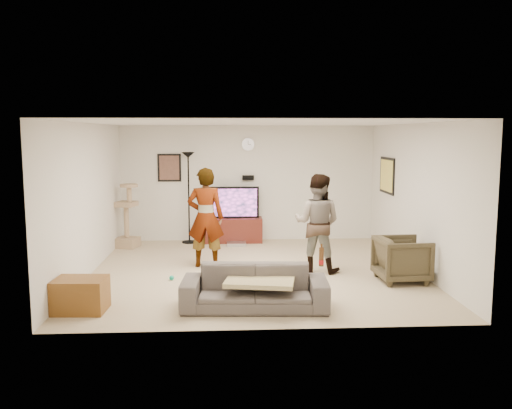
{
  "coord_description": "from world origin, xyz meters",
  "views": [
    {
      "loc": [
        -0.47,
        -8.87,
        2.32
      ],
      "look_at": [
        0.03,
        0.2,
        1.12
      ],
      "focal_mm": 37.48,
      "sensor_mm": 36.0,
      "label": 1
    }
  ],
  "objects": [
    {
      "name": "floor_lamp",
      "position": [
        -1.28,
        2.49,
        0.97
      ],
      "size": [
        0.32,
        0.32,
        1.94
      ],
      "primitive_type": "cylinder",
      "color": "black",
      "rests_on": "floor"
    },
    {
      "name": "picture_back",
      "position": [
        -1.7,
        2.73,
        1.6
      ],
      "size": [
        0.42,
        0.03,
        0.52
      ],
      "primitive_type": "cube",
      "color": "brown",
      "rests_on": "wall_back"
    },
    {
      "name": "floor",
      "position": [
        0.0,
        0.0,
        -0.01
      ],
      "size": [
        5.5,
        5.5,
        0.02
      ],
      "primitive_type": "cube",
      "color": "#CBBC8B",
      "rests_on": "ground"
    },
    {
      "name": "side_table",
      "position": [
        -2.4,
        -1.95,
        0.22
      ],
      "size": [
        0.69,
        0.53,
        0.44
      ],
      "primitive_type": "cube",
      "rotation": [
        0.0,
        0.0,
        -0.05
      ],
      "color": "brown",
      "rests_on": "floor"
    },
    {
      "name": "beer_bottle",
      "position": [
        0.79,
        -1.95,
        0.69
      ],
      "size": [
        0.06,
        0.06,
        0.25
      ],
      "primitive_type": "cylinder",
      "color": "#4E2C12",
      "rests_on": "sofa"
    },
    {
      "name": "wall_back",
      "position": [
        0.0,
        2.75,
        1.25
      ],
      "size": [
        5.5,
        0.04,
        2.5
      ],
      "primitive_type": "cube",
      "color": "white",
      "rests_on": "floor"
    },
    {
      "name": "wall_speaker",
      "position": [
        0.0,
        2.69,
        1.38
      ],
      "size": [
        0.25,
        0.1,
        0.1
      ],
      "primitive_type": "cube",
      "color": "black",
      "rests_on": "wall_back"
    },
    {
      "name": "person_left",
      "position": [
        -0.84,
        0.38,
        0.87
      ],
      "size": [
        0.66,
        0.46,
        1.75
      ],
      "primitive_type": "imported",
      "rotation": [
        0.0,
        0.0,
        3.08
      ],
      "color": "#989899",
      "rests_on": "floor"
    },
    {
      "name": "toy_ball",
      "position": [
        -1.36,
        -0.5,
        0.04
      ],
      "size": [
        0.08,
        0.08,
        0.08
      ],
      "primitive_type": "sphere",
      "color": "#11A080",
      "rests_on": "floor"
    },
    {
      "name": "ceiling",
      "position": [
        0.0,
        0.0,
        2.51
      ],
      "size": [
        5.5,
        5.5,
        0.02
      ],
      "primitive_type": "cube",
      "color": "silver",
      "rests_on": "wall_back"
    },
    {
      "name": "console_box",
      "position": [
        -0.27,
        2.11,
        0.04
      ],
      "size": [
        0.4,
        0.3,
        0.07
      ],
      "primitive_type": "cube",
      "color": "silver",
      "rests_on": "floor"
    },
    {
      "name": "person_right",
      "position": [
        1.06,
        -0.04,
        0.83
      ],
      "size": [
        0.99,
        0.9,
        1.66
      ],
      "primitive_type": "imported",
      "rotation": [
        0.0,
        0.0,
        2.74
      ],
      "color": "#2E5593",
      "rests_on": "floor"
    },
    {
      "name": "wall_right",
      "position": [
        2.75,
        0.0,
        1.25
      ],
      "size": [
        0.04,
        5.5,
        2.5
      ],
      "primitive_type": "cube",
      "color": "white",
      "rests_on": "floor"
    },
    {
      "name": "cat_tree",
      "position": [
        -2.53,
        2.09,
        0.66
      ],
      "size": [
        0.53,
        0.53,
        1.32
      ],
      "primitive_type": "cube",
      "rotation": [
        0.0,
        0.0,
        -0.3
      ],
      "color": "tan",
      "rests_on": "floor"
    },
    {
      "name": "tv_stand",
      "position": [
        -0.35,
        2.5,
        0.26
      ],
      "size": [
        1.27,
        0.45,
        0.53
      ],
      "primitive_type": "cube",
      "color": "#481913",
      "rests_on": "floor"
    },
    {
      "name": "wall_left",
      "position": [
        -2.75,
        0.0,
        1.25
      ],
      "size": [
        0.04,
        5.5,
        2.5
      ],
      "primitive_type": "cube",
      "color": "white",
      "rests_on": "floor"
    },
    {
      "name": "picture_right",
      "position": [
        2.73,
        1.6,
        1.5
      ],
      "size": [
        0.03,
        0.78,
        0.62
      ],
      "primitive_type": "cube",
      "color": "#FFE15D",
      "rests_on": "wall_right"
    },
    {
      "name": "armchair",
      "position": [
        2.3,
        -0.75,
        0.35
      ],
      "size": [
        0.82,
        0.8,
        0.71
      ],
      "primitive_type": "imported",
      "rotation": [
        0.0,
        0.0,
        1.63
      ],
      "color": "#3D3624",
      "rests_on": "floor"
    },
    {
      "name": "wall_clock",
      "position": [
        0.0,
        2.72,
        2.1
      ],
      "size": [
        0.26,
        0.04,
        0.26
      ],
      "primitive_type": "cylinder",
      "rotation": [
        1.57,
        0.0,
        0.0
      ],
      "color": "white",
      "rests_on": "wall_back"
    },
    {
      "name": "wall_front",
      "position": [
        0.0,
        -2.75,
        1.25
      ],
      "size": [
        5.5,
        0.04,
        2.5
      ],
      "primitive_type": "cube",
      "color": "white",
      "rests_on": "floor"
    },
    {
      "name": "tv",
      "position": [
        -0.35,
        2.5,
        0.87
      ],
      "size": [
        1.14,
        0.08,
        0.67
      ],
      "primitive_type": "cube",
      "color": "black",
      "rests_on": "tv_stand"
    },
    {
      "name": "throw_blanket",
      "position": [
        -0.03,
        -1.95,
        0.38
      ],
      "size": [
        1.01,
        0.85,
        0.06
      ],
      "primitive_type": "cube",
      "rotation": [
        0.0,
        0.0,
        -0.18
      ],
      "color": "tan",
      "rests_on": "sofa"
    },
    {
      "name": "sofa",
      "position": [
        -0.1,
        -1.95,
        0.28
      ],
      "size": [
        1.98,
        0.88,
        0.57
      ],
      "primitive_type": "imported",
      "rotation": [
        0.0,
        0.0,
        -0.06
      ],
      "color": "#4D4643",
      "rests_on": "floor"
    },
    {
      "name": "tv_screen",
      "position": [
        -0.35,
        2.46,
        0.87
      ],
      "size": [
        1.05,
        0.01,
        0.59
      ],
      "primitive_type": "cube",
      "color": "#E454CD",
      "rests_on": "tv"
    }
  ]
}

